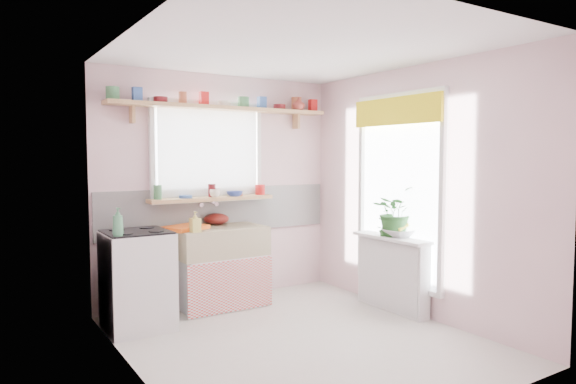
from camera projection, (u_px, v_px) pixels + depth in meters
room at (306, 178)px, 5.46m from camera, size 3.20×3.20×3.20m
sink_unit at (220, 266)px, 5.46m from camera, size 0.95×0.65×1.11m
cooker at (137, 280)px, 4.74m from camera, size 0.58×0.58×0.93m
radiator_ledge at (392, 272)px, 5.32m from camera, size 0.22×0.95×0.78m
windowsill at (212, 199)px, 5.56m from camera, size 1.40×0.22×0.04m
pine_shelf at (224, 108)px, 5.57m from camera, size 2.52×0.24×0.04m
shelf_crockery at (224, 101)px, 5.56m from camera, size 2.47×0.11×0.12m
sill_crockery at (212, 192)px, 5.56m from camera, size 1.35×0.11×0.12m
dish_tray at (185, 228)px, 5.24m from camera, size 0.50×0.45×0.04m
colander at (217, 219)px, 5.63m from camera, size 0.33×0.33×0.12m
jade_plant at (394, 211)px, 5.31m from camera, size 0.57×0.54×0.51m
fruit_bowl at (400, 233)px, 5.25m from camera, size 0.33×0.33×0.08m
herb_pot at (382, 226)px, 5.29m from camera, size 0.14×0.12×0.22m
soap_bottle_sink at (195, 222)px, 5.07m from camera, size 0.10×0.10×0.21m
sill_cup at (215, 193)px, 5.51m from camera, size 0.14×0.14×0.09m
sill_bowl at (235, 194)px, 5.64m from camera, size 0.20×0.20×0.06m
shelf_vase at (299, 104)px, 6.01m from camera, size 0.19×0.19×0.15m
cooker_bottle at (118, 222)px, 4.40m from camera, size 0.12×0.12×0.25m
fruit at (400, 227)px, 5.26m from camera, size 0.20×0.14×0.10m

